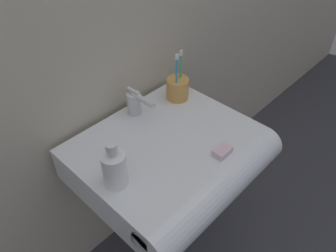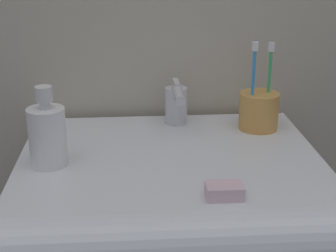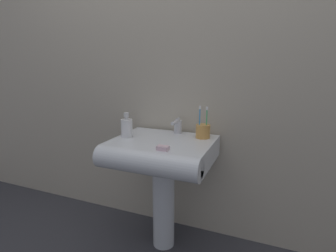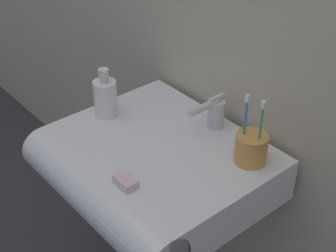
{
  "view_description": "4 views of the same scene",
  "coord_description": "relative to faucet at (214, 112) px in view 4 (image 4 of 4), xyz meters",
  "views": [
    {
      "loc": [
        -0.59,
        -0.58,
        1.49
      ],
      "look_at": [
        0.02,
        -0.0,
        0.77
      ],
      "focal_mm": 35.0,
      "sensor_mm": 36.0,
      "label": 1
    },
    {
      "loc": [
        -0.07,
        -0.95,
        1.15
      ],
      "look_at": [
        -0.0,
        -0.01,
        0.79
      ],
      "focal_mm": 55.0,
      "sensor_mm": 36.0,
      "label": 2
    },
    {
      "loc": [
        0.61,
        -1.42,
        1.17
      ],
      "look_at": [
        0.02,
        0.02,
        0.81
      ],
      "focal_mm": 28.0,
      "sensor_mm": 36.0,
      "label": 3
    },
    {
      "loc": [
        0.92,
        -0.76,
        1.59
      ],
      "look_at": [
        0.04,
        -0.01,
        0.81
      ],
      "focal_mm": 55.0,
      "sensor_mm": 36.0,
      "label": 4
    }
  ],
  "objects": [
    {
      "name": "sink_pedestal",
      "position": [
        -0.03,
        -0.17,
        -0.48
      ],
      "size": [
        0.14,
        0.14,
        0.6
      ],
      "primitive_type": "cylinder",
      "color": "white",
      "rests_on": "ground"
    },
    {
      "name": "sink_basin",
      "position": [
        -0.03,
        -0.22,
        -0.12
      ],
      "size": [
        0.6,
        0.53,
        0.13
      ],
      "color": "white",
      "rests_on": "sink_pedestal"
    },
    {
      "name": "faucet",
      "position": [
        0.0,
        0.0,
        0.0
      ],
      "size": [
        0.05,
        0.13,
        0.1
      ],
      "color": "silver",
      "rests_on": "sink_basin"
    },
    {
      "name": "toothbrush_cup",
      "position": [
        0.18,
        -0.04,
        -0.01
      ],
      "size": [
        0.09,
        0.09,
        0.2
      ],
      "color": "#D19347",
      "rests_on": "sink_basin"
    },
    {
      "name": "soap_bottle",
      "position": [
        -0.26,
        -0.2,
        0.01
      ],
      "size": [
        0.07,
        0.07,
        0.16
      ],
      "color": "white",
      "rests_on": "sink_basin"
    },
    {
      "name": "bar_soap",
      "position": [
        0.05,
        -0.36,
        -0.04
      ],
      "size": [
        0.06,
        0.04,
        0.02
      ],
      "primitive_type": "cube",
      "color": "silver",
      "rests_on": "sink_basin"
    }
  ]
}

